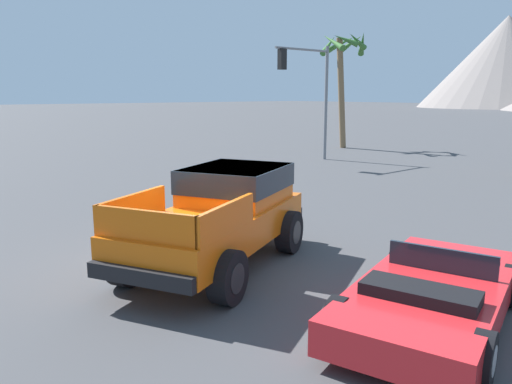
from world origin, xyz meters
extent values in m
plane|color=#424244|center=(0.00, 0.00, 0.00)|extent=(320.00, 320.00, 0.00)
cube|color=orange|center=(0.40, 0.00, 0.80)|extent=(3.69, 4.93, 0.60)
cube|color=orange|center=(0.00, 0.82, 1.45)|extent=(2.43, 2.56, 0.71)
cube|color=#1E2833|center=(0.00, 0.82, 1.58)|extent=(2.48, 2.62, 0.46)
cube|color=orange|center=(0.17, -1.55, 1.34)|extent=(0.88, 1.68, 0.48)
cube|color=orange|center=(1.77, -0.76, 1.34)|extent=(0.88, 1.68, 0.48)
cube|color=orange|center=(1.36, -1.94, 1.34)|extent=(1.64, 0.86, 0.48)
cube|color=black|center=(-0.63, 2.09, 0.62)|extent=(1.71, 0.95, 0.24)
cube|color=black|center=(1.44, -2.10, 0.62)|extent=(1.71, 0.95, 0.24)
cylinder|color=black|center=(-1.09, 0.84, 0.44)|extent=(0.68, 0.93, 0.87)
cylinder|color=#232326|center=(-1.09, 0.84, 0.44)|extent=(0.52, 0.58, 0.48)
cylinder|color=black|center=(0.64, 1.70, 0.44)|extent=(0.68, 0.93, 0.87)
cylinder|color=#232326|center=(0.64, 1.70, 0.44)|extent=(0.52, 0.58, 0.48)
cylinder|color=black|center=(0.17, -1.70, 0.44)|extent=(0.68, 0.93, 0.87)
cylinder|color=#232326|center=(0.17, -1.70, 0.44)|extent=(0.52, 0.58, 0.48)
cylinder|color=black|center=(1.90, -0.85, 0.44)|extent=(0.68, 0.93, 0.87)
cylinder|color=#232326|center=(1.90, -0.85, 0.44)|extent=(0.52, 0.58, 0.48)
cube|color=red|center=(4.32, 0.96, 0.41)|extent=(2.95, 4.51, 0.46)
cube|color=#1E2833|center=(4.19, 1.39, 0.82)|extent=(1.51, 0.50, 0.36)
cube|color=black|center=(4.53, 0.26, 0.72)|extent=(1.57, 0.98, 0.16)
cylinder|color=black|center=(3.11, 1.94, 0.33)|extent=(0.40, 0.69, 0.65)
cylinder|color=#9E9EA3|center=(3.11, 1.94, 0.33)|extent=(0.33, 0.41, 0.36)
cylinder|color=black|center=(4.79, 2.44, 0.33)|extent=(0.40, 0.69, 0.65)
cylinder|color=#9E9EA3|center=(4.79, 2.44, 0.33)|extent=(0.33, 0.41, 0.36)
cylinder|color=black|center=(3.85, -0.53, 0.33)|extent=(0.40, 0.69, 0.65)
cylinder|color=#9E9EA3|center=(3.85, -0.53, 0.33)|extent=(0.33, 0.41, 0.36)
cylinder|color=black|center=(5.53, -0.03, 0.33)|extent=(0.40, 0.69, 0.65)
cylinder|color=#9E9EA3|center=(5.53, -0.03, 0.33)|extent=(0.33, 0.41, 0.36)
cylinder|color=slate|center=(-8.97, 13.52, 2.75)|extent=(0.16, 0.16, 5.50)
cylinder|color=slate|center=(-8.97, 11.82, 5.25)|extent=(0.11, 3.40, 0.11)
cube|color=black|center=(-8.97, 10.53, 4.75)|extent=(0.26, 0.34, 0.90)
sphere|color=red|center=(-9.12, 10.53, 5.02)|extent=(0.20, 0.20, 0.20)
sphere|color=orange|center=(-9.12, 10.53, 4.75)|extent=(0.20, 0.20, 0.20)
sphere|color=green|center=(-9.12, 10.53, 4.48)|extent=(0.20, 0.20, 0.20)
cylinder|color=brown|center=(-11.94, 18.19, 3.22)|extent=(0.36, 1.00, 6.45)
cone|color=#386B2D|center=(-11.17, 18.53, 6.23)|extent=(0.39, 1.54, 1.02)
cone|color=#386B2D|center=(-11.26, 19.13, 6.13)|extent=(1.41, 1.49, 1.36)
cone|color=#386B2D|center=(-12.22, 19.24, 6.20)|extent=(1.54, 0.88, 1.14)
cone|color=#386B2D|center=(-12.74, 18.95, 6.21)|extent=(1.17, 1.75, 1.14)
cone|color=#386B2D|center=(-12.97, 18.13, 6.12)|extent=(1.06, 2.06, 1.44)
cone|color=#386B2D|center=(-12.14, 17.55, 6.20)|extent=(1.97, 0.74, 1.17)
cone|color=#386B2D|center=(-11.49, 17.92, 6.28)|extent=(1.43, 1.19, 0.88)
cone|color=gray|center=(-46.42, 118.21, 10.61)|extent=(38.76, 38.76, 21.22)
camera|label=1|loc=(7.77, -5.28, 3.23)|focal=35.00mm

